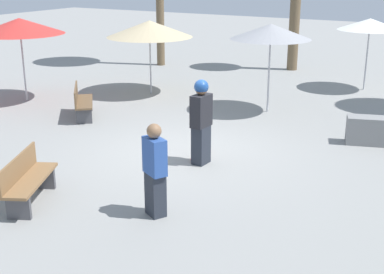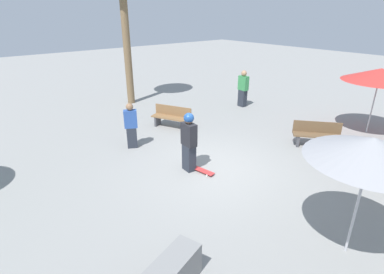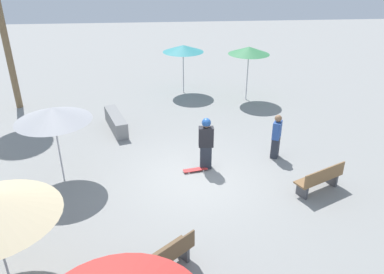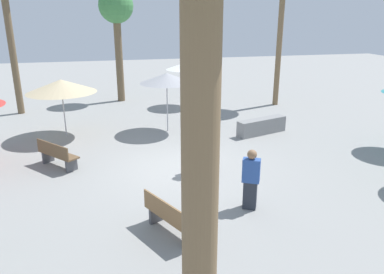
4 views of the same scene
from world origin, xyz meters
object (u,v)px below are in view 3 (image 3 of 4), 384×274
at_px(concrete_ledge, 116,122).
at_px(shade_umbrella_grey, 53,114).
at_px(bystander_watching, 276,137).
at_px(skater_main, 206,142).
at_px(bench_near, 163,259).
at_px(bench_far, 320,179).
at_px(shade_umbrella_teal, 183,49).
at_px(skateboard, 195,170).
at_px(shade_umbrella_green, 249,50).

distance_m(concrete_ledge, shade_umbrella_grey, 4.33).
xyz_separation_m(shade_umbrella_grey, bystander_watching, (-6.97, -0.87, -1.44)).
xyz_separation_m(skater_main, bench_near, (1.47, 4.47, -0.53)).
xyz_separation_m(concrete_ledge, bench_far, (-6.38, 4.97, 0.11)).
bearing_deg(shade_umbrella_grey, shade_umbrella_teal, -118.57).
relative_size(bench_near, shade_umbrella_teal, 0.63).
relative_size(skateboard, bench_far, 0.50).
bearing_deg(shade_umbrella_teal, bystander_watching, 110.99).
xyz_separation_m(skateboard, shade_umbrella_green, (-3.09, -6.45, 2.31)).
bearing_deg(skater_main, shade_umbrella_green, -110.20).
bearing_deg(shade_umbrella_teal, shade_umbrella_green, 156.74).
xyz_separation_m(bench_far, bystander_watching, (0.70, -2.17, 0.36)).
height_order(skateboard, concrete_ledge, concrete_ledge).
height_order(bench_near, shade_umbrella_grey, shade_umbrella_grey).
distance_m(bench_near, bystander_watching, 6.36).
distance_m(bench_far, shade_umbrella_grey, 7.98).
height_order(bench_far, shade_umbrella_grey, shade_umbrella_grey).
bearing_deg(bench_far, shade_umbrella_grey, 144.58).
distance_m(bench_far, bystander_watching, 2.30).
xyz_separation_m(skateboard, bench_far, (-3.53, 1.45, 0.37)).
xyz_separation_m(skateboard, concrete_ledge, (2.85, -3.52, 0.26)).
height_order(bench_near, bystander_watching, bystander_watching).
bearing_deg(bystander_watching, bench_near, 170.12).
relative_size(skateboard, shade_umbrella_green, 0.32).
bearing_deg(bench_near, skateboard, 35.54).
height_order(concrete_ledge, shade_umbrella_green, shade_umbrella_green).
xyz_separation_m(concrete_ledge, bystander_watching, (-5.68, 2.80, 0.47)).
relative_size(shade_umbrella_green, shade_umbrella_grey, 1.05).
height_order(bench_near, bench_far, same).
distance_m(concrete_ledge, bystander_watching, 6.35).
height_order(shade_umbrella_teal, bystander_watching, shade_umbrella_teal).
xyz_separation_m(bench_near, shade_umbrella_teal, (-1.26, -11.98, 1.81)).
bearing_deg(concrete_ledge, bench_far, 142.10).
height_order(skater_main, shade_umbrella_grey, shade_umbrella_grey).
xyz_separation_m(skateboard, bench_near, (1.11, 4.27, 0.37)).
bearing_deg(bench_near, bystander_watching, 11.79).
bearing_deg(shade_umbrella_grey, skater_main, -175.49).
bearing_deg(skateboard, bench_far, 146.96).
height_order(shade_umbrella_green, shade_umbrella_grey, shade_umbrella_green).
xyz_separation_m(skater_main, skateboard, (0.36, 0.20, -0.90)).
distance_m(skateboard, shade_umbrella_green, 7.51).
relative_size(bench_near, shade_umbrella_grey, 0.62).
bearing_deg(shade_umbrella_green, concrete_ledge, 26.22).
bearing_deg(shade_umbrella_teal, shade_umbrella_grey, 61.43).
xyz_separation_m(bench_far, shade_umbrella_teal, (3.39, -9.16, 1.81)).
distance_m(shade_umbrella_green, shade_umbrella_grey, 9.79).
distance_m(bench_far, shade_umbrella_teal, 9.93).
distance_m(skater_main, bystander_watching, 2.53).
height_order(skateboard, shade_umbrella_grey, shade_umbrella_grey).
height_order(shade_umbrella_green, bystander_watching, shade_umbrella_green).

